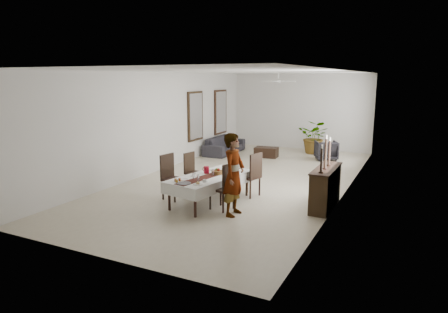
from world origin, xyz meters
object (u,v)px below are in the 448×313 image
dining_table_top (210,177)px  sofa (224,145)px  red_pitcher (206,170)px  sideboard_body (325,188)px  woman (234,175)px

dining_table_top → sofa: 6.57m
dining_table_top → red_pitcher: (-0.20, 0.17, 0.12)m
red_pitcher → sideboard_body: bearing=14.1°
red_pitcher → sofa: bearing=112.1°
dining_table_top → sideboard_body: (2.61, 0.88, -0.18)m
red_pitcher → sideboard_body: size_ratio=0.12×
red_pitcher → sideboard_body: 2.91m
red_pitcher → woman: size_ratio=0.10×
dining_table_top → sofa: dining_table_top is taller
red_pitcher → dining_table_top: bearing=-41.4°
dining_table_top → sideboard_body: bearing=29.0°
red_pitcher → sofa: red_pitcher is taller
sofa → sideboard_body: bearing=-135.6°
woman → sofa: (-3.47, 6.58, -0.59)m
dining_table_top → woman: size_ratio=1.17×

